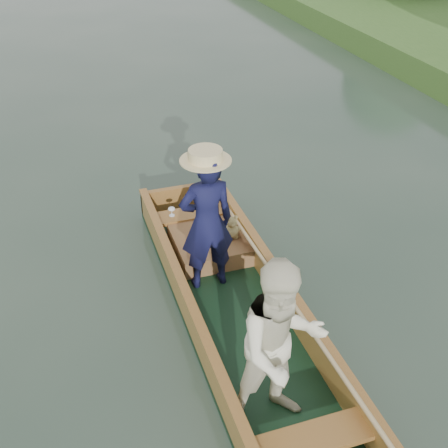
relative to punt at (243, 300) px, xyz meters
name	(u,v)px	position (x,y,z in m)	size (l,w,h in m)	color
ground	(242,330)	(0.06, 0.16, -0.56)	(120.00, 120.00, 0.00)	#283D30
punt	(243,300)	(0.00, 0.00, 0.00)	(1.12, 5.00, 1.71)	black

